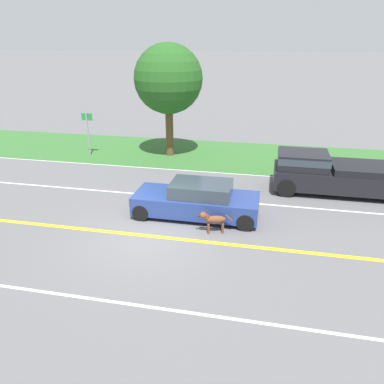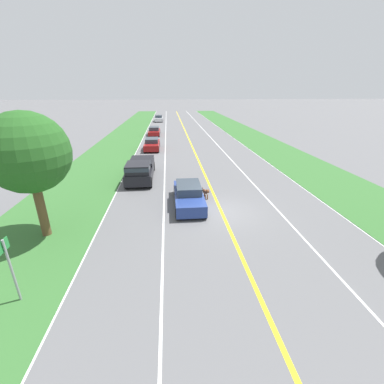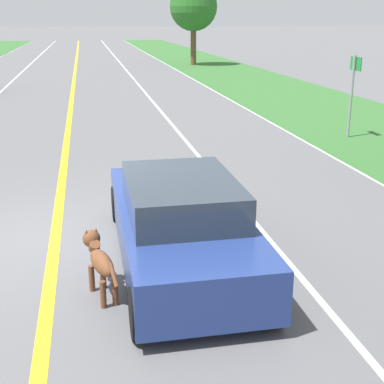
# 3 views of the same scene
# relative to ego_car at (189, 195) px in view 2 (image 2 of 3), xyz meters

# --- Properties ---
(ground_plane) EXTENTS (400.00, 400.00, 0.00)m
(ground_plane) POSITION_rel_ego_car_xyz_m (-1.90, 1.29, -0.64)
(ground_plane) COLOR #5B5B5E
(centre_divider_line) EXTENTS (0.18, 160.00, 0.01)m
(centre_divider_line) POSITION_rel_ego_car_xyz_m (-1.90, 1.29, -0.63)
(centre_divider_line) COLOR yellow
(centre_divider_line) RESTS_ON ground
(lane_edge_line_right) EXTENTS (0.14, 160.00, 0.01)m
(lane_edge_line_right) POSITION_rel_ego_car_xyz_m (5.10, 1.29, -0.63)
(lane_edge_line_right) COLOR white
(lane_edge_line_right) RESTS_ON ground
(lane_edge_line_left) EXTENTS (0.14, 160.00, 0.01)m
(lane_edge_line_left) POSITION_rel_ego_car_xyz_m (-8.90, 1.29, -0.63)
(lane_edge_line_left) COLOR white
(lane_edge_line_left) RESTS_ON ground
(lane_dash_same_dir) EXTENTS (0.10, 160.00, 0.01)m
(lane_dash_same_dir) POSITION_rel_ego_car_xyz_m (1.60, 1.29, -0.63)
(lane_dash_same_dir) COLOR white
(lane_dash_same_dir) RESTS_ON ground
(lane_dash_oncoming) EXTENTS (0.10, 160.00, 0.01)m
(lane_dash_oncoming) POSITION_rel_ego_car_xyz_m (-5.40, 1.29, -0.63)
(lane_dash_oncoming) COLOR white
(lane_dash_oncoming) RESTS_ON ground
(grass_verge_right) EXTENTS (6.00, 160.00, 0.03)m
(grass_verge_right) POSITION_rel_ego_car_xyz_m (8.10, 1.29, -0.62)
(grass_verge_right) COLOR #33662D
(grass_verge_right) RESTS_ON ground
(grass_verge_left) EXTENTS (6.00, 160.00, 0.03)m
(grass_verge_left) POSITION_rel_ego_car_xyz_m (-11.90, 1.29, -0.62)
(grass_verge_left) COLOR #33662D
(grass_verge_left) RESTS_ON ground
(ego_car) EXTENTS (1.81, 4.65, 1.36)m
(ego_car) POSITION_rel_ego_car_xyz_m (0.00, 0.00, 0.00)
(ego_car) COLOR navy
(ego_car) RESTS_ON ground
(dog) EXTENTS (0.47, 1.22, 0.83)m
(dog) POSITION_rel_ego_car_xyz_m (-1.21, -0.78, -0.13)
(dog) COLOR brown
(dog) RESTS_ON ground
(pickup_truck) EXTENTS (2.06, 5.60, 1.73)m
(pickup_truck) POSITION_rel_ego_car_xyz_m (3.55, -5.33, 0.25)
(pickup_truck) COLOR black
(pickup_truck) RESTS_ON ground
(car_trailing_near) EXTENTS (1.82, 4.55, 1.36)m
(car_trailing_near) POSITION_rel_ego_car_xyz_m (3.21, -16.87, 0.01)
(car_trailing_near) COLOR maroon
(car_trailing_near) RESTS_ON ground
(car_trailing_mid) EXTENTS (1.83, 4.70, 1.32)m
(car_trailing_mid) POSITION_rel_ego_car_xyz_m (3.44, -27.94, -0.02)
(car_trailing_mid) COLOR maroon
(car_trailing_mid) RESTS_ON ground
(car_trailing_far) EXTENTS (1.84, 4.54, 1.44)m
(car_trailing_far) POSITION_rel_ego_car_xyz_m (3.26, -47.35, 0.03)
(car_trailing_far) COLOR silver
(car_trailing_far) RESTS_ON ground
(roadside_tree_right_near) EXTENTS (3.72, 3.72, 6.12)m
(roadside_tree_right_near) POSITION_rel_ego_car_xyz_m (7.52, 3.08, 3.60)
(roadside_tree_right_near) COLOR brown
(roadside_tree_right_near) RESTS_ON ground
(street_sign) EXTENTS (0.11, 0.64, 2.47)m
(street_sign) POSITION_rel_ego_car_xyz_m (6.56, 7.60, 0.92)
(street_sign) COLOR gray
(street_sign) RESTS_ON ground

